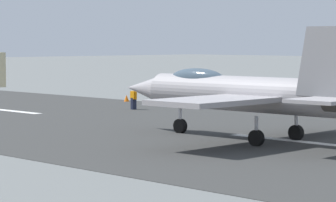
{
  "coord_description": "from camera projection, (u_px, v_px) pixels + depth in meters",
  "views": [
    {
      "loc": [
        -23.9,
        32.48,
        4.85
      ],
      "look_at": [
        2.6,
        6.61,
        2.2
      ],
      "focal_mm": 88.5,
      "sensor_mm": 36.0,
      "label": 1
    }
  ],
  "objects": [
    {
      "name": "runway_strip",
      "position": [
        303.0,
        142.0,
        40.02
      ],
      "size": [
        240.0,
        26.0,
        0.02
      ],
      "color": "#353534",
      "rests_on": "ground"
    },
    {
      "name": "marker_cone_far",
      "position": [
        127.0,
        98.0,
        67.12
      ],
      "size": [
        0.44,
        0.44,
        0.55
      ],
      "primitive_type": "cone",
      "color": "orange",
      "rests_on": "ground"
    },
    {
      "name": "fighter_jet",
      "position": [
        250.0,
        93.0,
        40.63
      ],
      "size": [
        15.96,
        13.32,
        5.55
      ],
      "color": "#9D999C",
      "rests_on": "ground"
    },
    {
      "name": "crew_person",
      "position": [
        134.0,
        99.0,
        59.2
      ],
      "size": [
        0.7,
        0.36,
        1.59
      ],
      "color": "#1E2338",
      "rests_on": "ground"
    },
    {
      "name": "ground_plane",
      "position": [
        303.0,
        142.0,
        40.03
      ],
      "size": [
        400.0,
        400.0,
        0.0
      ],
      "primitive_type": "plane",
      "color": "slate"
    }
  ]
}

